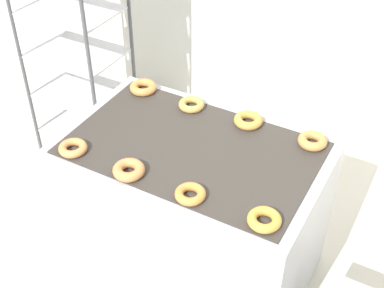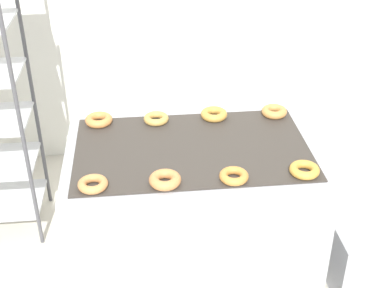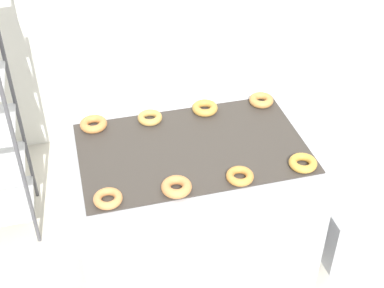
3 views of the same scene
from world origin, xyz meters
name	(u,v)px [view 1 (image 1 of 3)]	position (x,y,z in m)	size (l,w,h in m)	color
fryer_machine	(192,212)	(0.00, 0.66, 0.44)	(1.27, 0.82, 0.88)	#A8AAB2
baking_rack_cart	(74,33)	(-1.20, 1.27, 0.92)	(0.60, 0.46, 1.81)	#4C4C51
donut_near_left	(73,148)	(-0.48, 0.36, 0.90)	(0.14, 0.14, 0.04)	#C9864B
donut_near_midleft	(129,170)	(-0.16, 0.36, 0.90)	(0.15, 0.15, 0.05)	#CA8349
donut_near_midright	(190,194)	(0.16, 0.36, 0.90)	(0.13, 0.13, 0.04)	#C9853B
donut_near_right	(264,220)	(0.49, 0.37, 0.90)	(0.14, 0.14, 0.04)	gold
donut_far_left	(143,87)	(-0.48, 0.97, 0.90)	(0.15, 0.15, 0.04)	#CE8444
donut_far_midleft	(191,104)	(-0.17, 0.95, 0.90)	(0.14, 0.14, 0.04)	tan
donut_far_midright	(248,120)	(0.16, 0.97, 0.90)	(0.15, 0.15, 0.04)	gold
donut_far_right	(313,141)	(0.50, 0.96, 0.90)	(0.14, 0.14, 0.04)	#C78946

